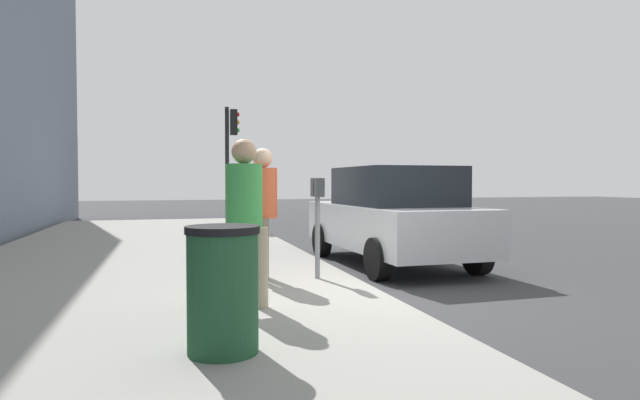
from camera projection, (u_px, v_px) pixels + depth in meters
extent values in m
plane|color=#38383A|center=(375.00, 299.00, 6.96)|extent=(80.00, 80.00, 0.00)
cube|color=gray|center=(128.00, 308.00, 6.16)|extent=(28.00, 6.00, 0.15)
cylinder|color=gray|center=(317.00, 237.00, 7.63)|extent=(0.07, 0.07, 1.15)
cube|color=#383D42|center=(319.00, 187.00, 7.51)|extent=(0.16, 0.11, 0.26)
cube|color=#383D42|center=(316.00, 187.00, 7.71)|extent=(0.16, 0.11, 0.26)
cube|color=#268C33|center=(323.00, 186.00, 7.53)|extent=(0.10, 0.01, 0.10)
cube|color=#268C33|center=(320.00, 186.00, 7.72)|extent=(0.10, 0.01, 0.10)
cylinder|color=#726656|center=(264.00, 247.00, 7.68)|extent=(0.15, 0.15, 0.86)
cylinder|color=#726656|center=(262.00, 251.00, 7.29)|extent=(0.15, 0.15, 0.86)
cylinder|color=#D85933|center=(263.00, 193.00, 7.46)|extent=(0.40, 0.40, 0.68)
sphere|color=beige|center=(263.00, 158.00, 7.44)|extent=(0.27, 0.27, 0.27)
cylinder|color=tan|center=(228.00, 266.00, 5.97)|extent=(0.15, 0.15, 0.87)
cylinder|color=tan|center=(261.00, 267.00, 5.86)|extent=(0.15, 0.15, 0.87)
cylinder|color=green|center=(244.00, 196.00, 5.89)|extent=(0.40, 0.40, 0.69)
sphere|color=tan|center=(244.00, 151.00, 5.88)|extent=(0.27, 0.27, 0.27)
cube|color=silver|center=(391.00, 226.00, 9.89)|extent=(4.46, 1.98, 0.76)
cube|color=black|center=(396.00, 186.00, 9.67)|extent=(2.25, 1.76, 0.68)
cylinder|color=black|center=(322.00, 240.00, 11.01)|extent=(0.67, 0.24, 0.66)
cylinder|color=black|center=(400.00, 237.00, 11.53)|extent=(0.67, 0.24, 0.66)
cylinder|color=black|center=(378.00, 259.00, 8.28)|extent=(0.67, 0.24, 0.66)
cylinder|color=black|center=(477.00, 255.00, 8.80)|extent=(0.67, 0.24, 0.66)
cylinder|color=black|center=(227.00, 167.00, 16.30)|extent=(0.12, 0.12, 3.60)
cube|color=black|center=(234.00, 122.00, 16.31)|extent=(0.24, 0.20, 0.76)
sphere|color=red|center=(237.00, 114.00, 16.33)|extent=(0.14, 0.14, 0.14)
sphere|color=orange|center=(237.00, 122.00, 16.34)|extent=(0.14, 0.14, 0.14)
sphere|color=green|center=(237.00, 130.00, 16.35)|extent=(0.14, 0.14, 0.14)
cylinder|color=#1E4C2D|center=(223.00, 293.00, 4.30)|extent=(0.56, 0.56, 0.95)
cylinder|color=black|center=(222.00, 230.00, 4.28)|extent=(0.59, 0.59, 0.06)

